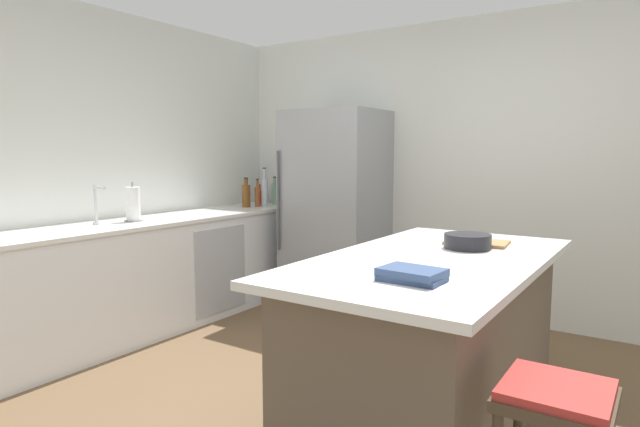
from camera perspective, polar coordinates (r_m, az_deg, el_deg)
name	(u,v)px	position (r m, az deg, el deg)	size (l,w,h in m)	color
ground_plane	(338,417)	(3.10, 1.92, -21.18)	(7.20, 7.20, 0.00)	brown
wall_rear	(474,170)	(4.81, 16.32, 4.56)	(6.00, 0.10, 2.60)	silver
wall_left	(71,172)	(4.54, -25.35, 4.10)	(0.10, 6.00, 2.60)	silver
counter_run_left	(159,272)	(4.63, -17.05, -6.08)	(0.67, 3.22, 0.91)	white
kitchen_island	(432,343)	(2.85, 12.00, -13.60)	(1.00, 1.90, 0.92)	brown
refrigerator	(335,209)	(4.97, 1.67, 0.44)	(0.86, 0.73, 1.84)	#93969B
bar_stool	(555,420)	(2.07, 24.11, -19.76)	(0.36, 0.36, 0.67)	#473828
sink_faucet	(96,204)	(4.28, -23.05, 0.94)	(0.15, 0.05, 0.30)	silver
paper_towel_roll	(133,205)	(4.40, -19.60, 0.92)	(0.14, 0.14, 0.31)	gray
gin_bottle	(275,193)	(5.58, -4.92, 2.24)	(0.07, 0.07, 0.29)	#8CB79E
hot_sauce_bottle	(260,197)	(5.57, -6.51, 1.79)	(0.05, 0.05, 0.21)	red
soda_bottle	(265,191)	(5.39, -6.01, 2.44)	(0.07, 0.07, 0.39)	silver
vinegar_bottle	(257,196)	(5.36, -6.79, 1.95)	(0.05, 0.05, 0.28)	#994C23
whiskey_bottle	(246,195)	(5.32, -8.00, 1.99)	(0.08, 0.08, 0.30)	brown
cookbook_stack	(412,275)	(2.19, 9.92, -6.53)	(0.26, 0.20, 0.05)	#334770
mixing_bowl	(468,241)	(3.00, 15.69, -2.91)	(0.25, 0.25, 0.08)	black
cutting_board	(477,242)	(3.17, 16.62, -3.02)	(0.36, 0.27, 0.02)	#9E7042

